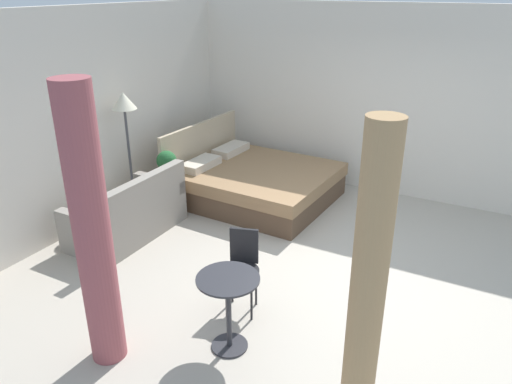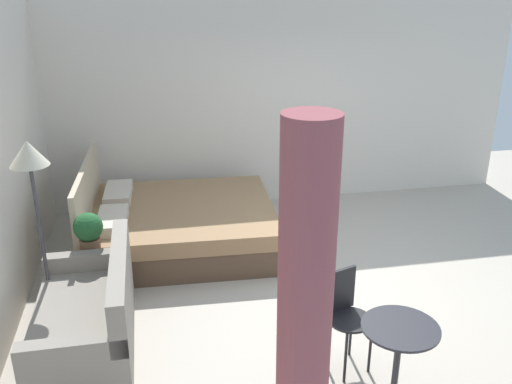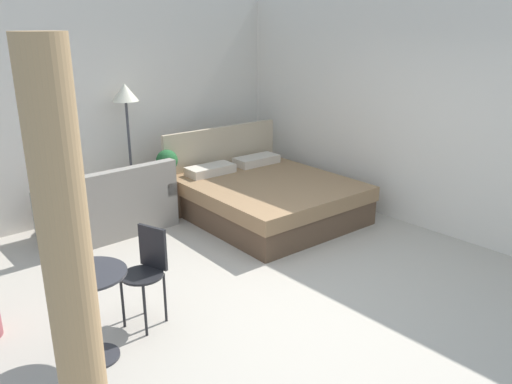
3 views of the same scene
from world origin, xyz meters
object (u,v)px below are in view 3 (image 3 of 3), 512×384
nightstand (176,196)px  potted_plant (167,163)px  couch (109,210)px  balcony_table (92,300)px  floor_lamp (126,105)px  cafe_chair_near_window (147,266)px  bed (265,196)px

nightstand → potted_plant: size_ratio=1.18×
couch → balcony_table: 2.65m
couch → nightstand: size_ratio=3.16×
floor_lamp → cafe_chair_near_window: bearing=-115.5°
bed → cafe_chair_near_window: (-2.52, -1.25, 0.26)m
couch → potted_plant: bearing=2.4°
couch → floor_lamp: bearing=36.8°
potted_plant → balcony_table: 3.21m
bed → balcony_table: bearing=-155.1°
cafe_chair_near_window → nightstand: bearing=52.3°
nightstand → bed: bearing=-46.0°
couch → bed: bearing=-25.3°
nightstand → cafe_chair_near_window: size_ratio=0.57×
floor_lamp → balcony_table: size_ratio=2.37×
couch → floor_lamp: floor_lamp is taller
potted_plant → balcony_table: potted_plant is taller
nightstand → balcony_table: balcony_table is taller
balcony_table → cafe_chair_near_window: bearing=18.3°
bed → couch: size_ratio=1.45×
bed → cafe_chair_near_window: bearing=-153.6°
nightstand → cafe_chair_near_window: 2.72m
potted_plant → cafe_chair_near_window: potted_plant is taller
couch → cafe_chair_near_window: 2.24m
potted_plant → floor_lamp: (-0.34, 0.38, 0.78)m
nightstand → floor_lamp: 1.40m
potted_plant → floor_lamp: floor_lamp is taller
potted_plant → balcony_table: (-2.15, -2.37, -0.22)m
nightstand → potted_plant: 0.50m
potted_plant → cafe_chair_near_window: 2.67m
nightstand → floor_lamp: floor_lamp is taller
nightstand → cafe_chair_near_window: (-1.65, -2.14, 0.29)m
couch → balcony_table: bearing=-118.2°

